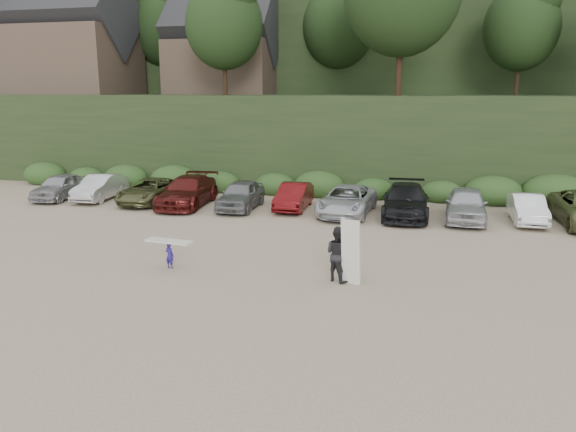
# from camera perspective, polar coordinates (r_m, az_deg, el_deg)

# --- Properties ---
(ground) EXTENTS (120.00, 120.00, 0.00)m
(ground) POSITION_cam_1_polar(r_m,az_deg,el_deg) (20.21, 2.46, -5.67)
(ground) COLOR tan
(ground) RESTS_ON ground
(hillside_backdrop) EXTENTS (90.00, 41.50, 28.00)m
(hillside_backdrop) POSITION_cam_1_polar(r_m,az_deg,el_deg) (55.09, 10.15, 17.59)
(hillside_backdrop) COLOR black
(hillside_backdrop) RESTS_ON ground
(parked_cars) EXTENTS (33.77, 6.00, 1.64)m
(parked_cars) POSITION_cam_1_polar(r_m,az_deg,el_deg) (29.54, 5.32, 1.74)
(parked_cars) COLOR #9C9CA0
(parked_cars) RESTS_ON ground
(child_surfer) EXTENTS (1.80, 0.69, 1.05)m
(child_surfer) POSITION_cam_1_polar(r_m,az_deg,el_deg) (20.83, -11.96, -3.32)
(child_surfer) COLOR navy
(child_surfer) RESTS_ON ground
(adult_surfer) EXTENTS (1.40, 1.10, 2.24)m
(adult_surfer) POSITION_cam_1_polar(r_m,az_deg,el_deg) (19.02, 5.20, -3.84)
(adult_surfer) COLOR black
(adult_surfer) RESTS_ON ground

